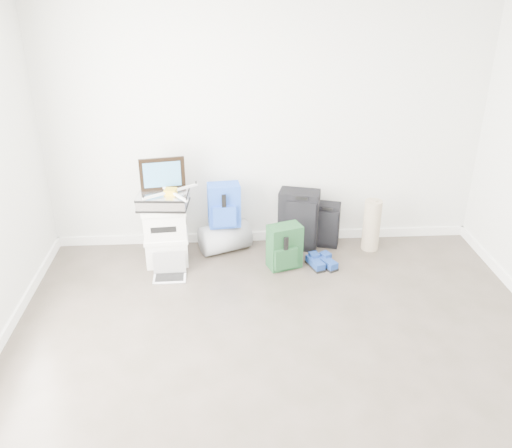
{
  "coord_description": "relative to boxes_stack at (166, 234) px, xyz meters",
  "views": [
    {
      "loc": [
        -0.42,
        -2.84,
        2.78
      ],
      "look_at": [
        -0.13,
        1.9,
        0.48
      ],
      "focal_mm": 38.0,
      "sensor_mm": 36.0,
      "label": 1
    }
  ],
  "objects": [
    {
      "name": "ground",
      "position": [
        1.03,
        -2.07,
        -0.31
      ],
      "size": [
        5.0,
        5.0,
        0.0
      ],
      "primitive_type": "plane",
      "color": "#39342A",
      "rests_on": "ground"
    },
    {
      "name": "blue_backpack",
      "position": [
        0.59,
        0.17,
        0.22
      ],
      "size": [
        0.34,
        0.27,
        0.45
      ],
      "rotation": [
        0.0,
        0.0,
        0.11
      ],
      "color": "#1A3BAF",
      "rests_on": "duffel_bag"
    },
    {
      "name": "green_backpack",
      "position": [
        1.18,
        -0.18,
        -0.09
      ],
      "size": [
        0.37,
        0.32,
        0.45
      ],
      "rotation": [
        0.0,
        0.0,
        0.32
      ],
      "color": "#153B1D",
      "rests_on": "ground"
    },
    {
      "name": "room_envelope",
      "position": [
        1.03,
        -2.05,
        1.41
      ],
      "size": [
        4.52,
        5.02,
        2.71
      ],
      "color": "silver",
      "rests_on": "ground"
    },
    {
      "name": "carry_on",
      "position": [
        1.67,
        0.26,
        -0.07
      ],
      "size": [
        0.35,
        0.28,
        0.49
      ],
      "rotation": [
        0.0,
        0.0,
        -0.3
      ],
      "color": "black",
      "rests_on": "ground"
    },
    {
      "name": "boxes_stack",
      "position": [
        0.0,
        0.0,
        0.0
      ],
      "size": [
        0.46,
        0.38,
        0.62
      ],
      "rotation": [
        0.0,
        0.0,
        0.07
      ],
      "color": "silver",
      "rests_on": "ground"
    },
    {
      "name": "large_suitcase",
      "position": [
        1.38,
        0.24,
        0.01
      ],
      "size": [
        0.46,
        0.36,
        0.64
      ],
      "rotation": [
        0.0,
        0.0,
        -0.27
      ],
      "color": "black",
      "rests_on": "ground"
    },
    {
      "name": "shoes",
      "position": [
        1.55,
        -0.21,
        -0.27
      ],
      "size": [
        0.32,
        0.28,
        0.09
      ],
      "rotation": [
        0.0,
        0.0,
        0.41
      ],
      "color": "black",
      "rests_on": "ground"
    },
    {
      "name": "briefcase",
      "position": [
        -0.0,
        0.0,
        0.38
      ],
      "size": [
        0.5,
        0.38,
        0.14
      ],
      "primitive_type": "cube",
      "rotation": [
        0.0,
        0.0,
        -0.08
      ],
      "color": "#B2B2B7",
      "rests_on": "boxes_stack"
    },
    {
      "name": "duffel_bag",
      "position": [
        0.59,
        0.2,
        -0.15
      ],
      "size": [
        0.59,
        0.48,
        0.31
      ],
      "primitive_type": "cylinder",
      "rotation": [
        0.0,
        1.57,
        0.39
      ],
      "color": "gray",
      "rests_on": "ground"
    },
    {
      "name": "painting",
      "position": [
        -0.0,
        0.1,
        0.61
      ],
      "size": [
        0.44,
        0.1,
        0.33
      ],
      "rotation": [
        0.0,
        0.0,
        0.17
      ],
      "color": "black",
      "rests_on": "briefcase"
    },
    {
      "name": "drone",
      "position": [
        0.08,
        -0.02,
        0.47
      ],
      "size": [
        0.51,
        0.51,
        0.05
      ],
      "rotation": [
        0.0,
        0.0,
        -0.18
      ],
      "color": "gold",
      "rests_on": "briefcase"
    },
    {
      "name": "rolled_rug",
      "position": [
        2.14,
        0.15,
        -0.03
      ],
      "size": [
        0.18,
        0.18,
        0.56
      ],
      "primitive_type": "cylinder",
      "color": "gray",
      "rests_on": "ground"
    },
    {
      "name": "laptop",
      "position": [
        0.04,
        -0.3,
        -0.26
      ],
      "size": [
        0.32,
        0.24,
        0.23
      ],
      "rotation": [
        0.0,
        0.0,
        0.03
      ],
      "color": "silver",
      "rests_on": "ground"
    }
  ]
}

